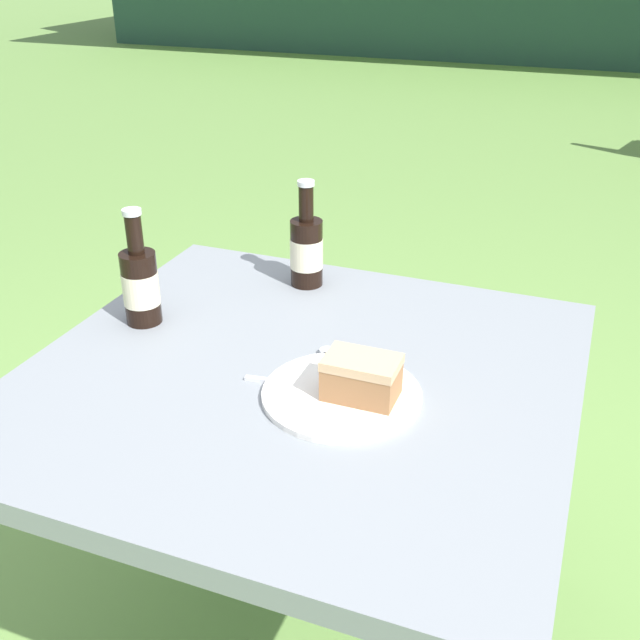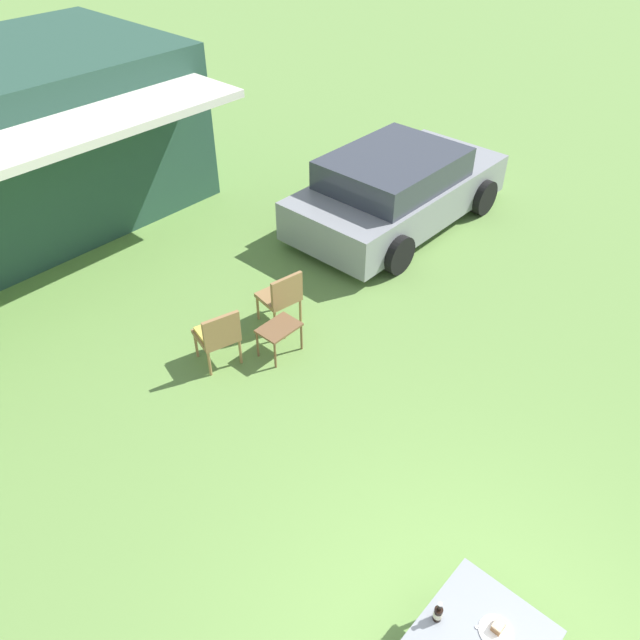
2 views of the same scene
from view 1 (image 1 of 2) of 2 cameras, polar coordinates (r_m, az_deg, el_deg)
The scene contains 6 objects.
patio_table at distance 1.31m, azimuth -1.59°, elevation -6.14°, with size 0.92×0.89×0.69m.
cake_on_plate at distance 1.19m, azimuth 2.38°, elevation -5.06°, with size 0.26×0.26×0.08m.
cola_bottle_near at distance 1.56m, azimuth -1.04°, elevation 5.44°, with size 0.07×0.07×0.23m.
cola_bottle_far at distance 1.44m, azimuth -13.53°, elevation 2.71°, with size 0.07×0.07×0.23m.
fork at distance 1.23m, azimuth -1.44°, elevation -4.95°, with size 0.19×0.04×0.01m.
loose_bottle_cap at distance 1.32m, azimuth 0.56°, elevation -2.45°, with size 0.03×0.03×0.01m.
Camera 1 is at (0.43, -1.00, 1.36)m, focal length 42.00 mm.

